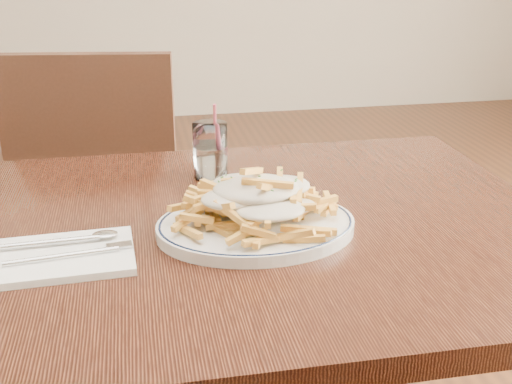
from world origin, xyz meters
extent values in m
cube|color=black|center=(0.00, 0.00, 0.73)|extent=(1.20, 0.80, 0.04)
cylinder|color=black|center=(0.55, 0.35, 0.35)|extent=(0.05, 0.05, 0.71)
cube|color=black|center=(-0.19, 0.83, 0.44)|extent=(0.49, 0.49, 0.04)
cube|color=black|center=(-0.22, 0.64, 0.70)|extent=(0.43, 0.10, 0.47)
cylinder|color=black|center=(0.02, 0.98, 0.21)|extent=(0.04, 0.04, 0.42)
cylinder|color=black|center=(-0.35, 1.04, 0.21)|extent=(0.04, 0.04, 0.42)
cylinder|color=black|center=(-0.03, 0.62, 0.21)|extent=(0.04, 0.04, 0.42)
cylinder|color=black|center=(-0.40, 0.67, 0.21)|extent=(0.04, 0.04, 0.42)
torus|color=black|center=(0.08, -0.05, 0.77)|extent=(0.30, 0.30, 0.01)
ellipsoid|color=beige|center=(0.08, -0.05, 0.83)|extent=(0.24, 0.22, 0.03)
cube|color=white|center=(-0.23, -0.09, 0.76)|extent=(0.23, 0.16, 0.01)
cylinder|color=white|center=(0.04, 0.22, 0.80)|extent=(0.07, 0.07, 0.11)
cylinder|color=white|center=(0.04, 0.22, 0.78)|extent=(0.06, 0.06, 0.06)
cylinder|color=#D35069|center=(0.05, 0.23, 0.83)|extent=(0.01, 0.04, 0.14)
camera|label=1|loc=(-0.10, -0.97, 1.20)|focal=45.00mm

